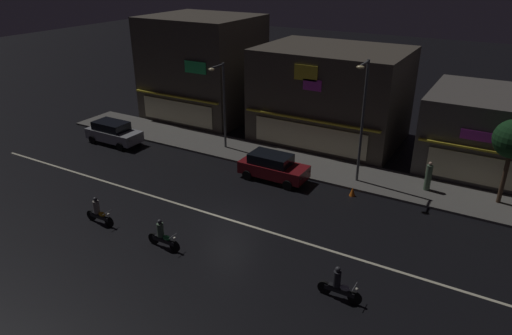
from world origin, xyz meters
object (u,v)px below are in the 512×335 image
Objects in this scene: pedestrian_on_sidewalk at (428,177)px; motorcycle_opposite_lane at (99,213)px; streetlamp_mid at (362,114)px; traffic_cone at (352,191)px; parked_car_trailing at (273,166)px; motorcycle_lead at (163,236)px; parked_car_near_kerb at (113,132)px; motorcycle_following at (339,286)px; streetlamp_west at (222,99)px.

motorcycle_opposite_lane is at bearing 94.70° from pedestrian_on_sidewalk.
traffic_cone is at bearing -77.46° from streetlamp_mid.
parked_car_trailing reaches higher than motorcycle_lead.
parked_car_near_kerb is 11.88m from motorcycle_opposite_lane.
traffic_cone is at bearing -69.47° from motorcycle_following.
motorcycle_opposite_lane is (-4.37, 0.05, 0.00)m from motorcycle_lead.
pedestrian_on_sidewalk is 0.95× the size of motorcycle_following.
pedestrian_on_sidewalk reaches higher than motorcycle_following.
parked_car_near_kerb is (-7.90, -3.03, -2.96)m from streetlamp_west.
motorcycle_lead is (4.42, -11.90, -3.20)m from streetlamp_west.
motorcycle_lead is at bearing -69.63° from streetlamp_west.
motorcycle_following is at bearing -48.47° from parked_car_trailing.
motorcycle_lead is 1.00× the size of motorcycle_following.
motorcycle_lead is at bearing -96.06° from parked_car_trailing.
parked_car_trailing is 7.82× the size of traffic_cone.
pedestrian_on_sidewalk is 0.95× the size of motorcycle_opposite_lane.
parked_car_trailing is at bearing -119.99° from motorcycle_opposite_lane.
motorcycle_lead is at bearing 144.22° from parked_car_near_kerb.
parked_car_trailing is at bearing -43.51° from motorcycle_following.
streetlamp_mid is 13.61× the size of traffic_cone.
streetlamp_mid is 6.33m from parked_car_trailing.
parked_car_near_kerb is 22.46m from motorcycle_following.
motorcycle_opposite_lane is (-14.16, -12.36, -0.34)m from pedestrian_on_sidewalk.
motorcycle_lead is (12.32, -8.88, -0.24)m from parked_car_near_kerb.
traffic_cone is (10.49, 9.64, -0.36)m from motorcycle_opposite_lane.
motorcycle_lead is at bearing -122.29° from traffic_cone.
motorcycle_following is (2.87, -10.62, -3.90)m from streetlamp_mid.
traffic_cone is at bearing 90.17° from pedestrian_on_sidewalk.
streetlamp_west reaches higher than traffic_cone.
streetlamp_mid is 3.94× the size of motorcycle_opposite_lane.
streetlamp_mid is at bearing 102.54° from traffic_cone.
motorcycle_opposite_lane is (-10.12, -11.31, -3.90)m from streetlamp_mid.
pedestrian_on_sidewalk is 0.42× the size of parked_car_trailing.
streetlamp_west is at bearing 168.16° from traffic_cone.
streetlamp_mid reaches higher than parked_car_near_kerb.
parked_car_near_kerb is 1.00× the size of parked_car_trailing.
streetlamp_mid is at bearing -131.86° from motorcycle_opposite_lane.
streetlamp_west is 6.68m from parked_car_trailing.
traffic_cone is at bearing -123.84° from motorcycle_lead.
motorcycle_lead is 11.47m from traffic_cone.
streetlamp_mid is 3.94× the size of motorcycle_following.
streetlamp_mid is 18.61m from parked_car_near_kerb.
motorcycle_opposite_lane is 14.26m from traffic_cone.
traffic_cone is (6.12, 9.69, -0.36)m from motorcycle_lead.
streetlamp_mid is at bearing 22.84° from parked_car_trailing.
motorcycle_opposite_lane is (-12.99, -0.69, 0.00)m from motorcycle_following.
streetlamp_mid is at bearing -3.08° from streetlamp_west.
streetlamp_mid reaches higher than pedestrian_on_sidewalk.
motorcycle_following is at bearing 137.85° from pedestrian_on_sidewalk.
parked_car_near_kerb and parked_car_trailing have the same top height.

